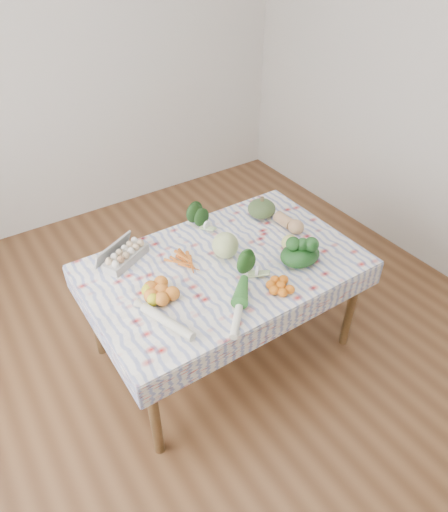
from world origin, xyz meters
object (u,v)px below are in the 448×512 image
(egg_carton, at_px, (126,256))
(butternut_squash, at_px, (290,222))
(cabbage, at_px, (225,245))
(kabocha_squash, at_px, (262,209))
(grapefruit, at_px, (290,243))
(dining_table, at_px, (224,274))

(egg_carton, distance_m, butternut_squash, 1.10)
(cabbage, height_order, butternut_squash, cabbage)
(kabocha_squash, xyz_separation_m, grapefruit, (-0.09, -0.41, -0.01))
(kabocha_squash, height_order, cabbage, cabbage)
(kabocha_squash, bearing_deg, butternut_squash, -74.32)
(butternut_squash, distance_m, grapefruit, 0.24)
(kabocha_squash, relative_size, butternut_squash, 0.85)
(kabocha_squash, xyz_separation_m, butternut_squash, (0.06, -0.23, -0.01))
(dining_table, height_order, butternut_squash, butternut_squash)
(egg_carton, relative_size, butternut_squash, 1.37)
(kabocha_squash, height_order, grapefruit, kabocha_squash)
(egg_carton, height_order, kabocha_squash, kabocha_squash)
(butternut_squash, bearing_deg, kabocha_squash, 102.31)
(cabbage, bearing_deg, egg_carton, 151.51)
(dining_table, distance_m, grapefruit, 0.46)
(kabocha_squash, xyz_separation_m, cabbage, (-0.46, -0.24, 0.02))
(egg_carton, xyz_separation_m, grapefruit, (0.91, -0.46, 0.01))
(cabbage, bearing_deg, butternut_squash, 1.19)
(cabbage, distance_m, grapefruit, 0.41)
(cabbage, relative_size, grapefruit, 1.55)
(dining_table, height_order, egg_carton, egg_carton)
(egg_carton, bearing_deg, kabocha_squash, -29.82)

